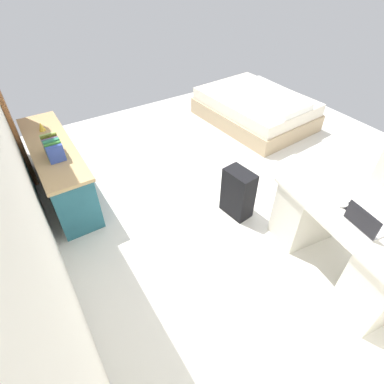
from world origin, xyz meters
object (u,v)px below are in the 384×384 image
Objects in this scene: credenza at (59,170)px; laptop at (365,223)px; bed at (255,109)px; figurine_small at (41,127)px; office_chair at (374,198)px; desk at (342,241)px; suitcase_black at (238,193)px; cell_phone_by_mouse at (349,206)px; computer_mouse at (344,205)px.

credenza is 5.33× the size of laptop.
bed is 3.34m from laptop.
office_chair is at bearing -135.86° from figurine_small.
desk is at bearing -142.94° from credenza.
suitcase_black is 5.54× the size of figurine_small.
bed is at bearing -93.98° from figurine_small.
desk is 0.76× the size of bed.
figurine_small reaches higher than bed.
suitcase_black is at bearing 16.36° from desk.
laptop reaches higher than office_chair.
office_chair is (0.19, -0.78, 0.03)m from desk.
desk reaches higher than credenza.
suitcase_black is (0.95, 1.11, -0.11)m from office_chair.
cell_phone_by_mouse is 3.60m from figurine_small.
desk is 3.31m from credenza.
cell_phone_by_mouse is (-2.55, -2.04, 0.39)m from credenza.
laptop is 0.27m from computer_mouse.
desk is 3.67m from figurine_small.
office_chair reaches higher than figurine_small.
office_chair is at bearing -131.50° from credenza.
bed is at bearing -19.48° from computer_mouse.
credenza is 0.90× the size of bed.
laptop reaches higher than credenza.
office_chair reaches higher than bed.
cell_phone_by_mouse is (-0.03, -0.04, -0.01)m from computer_mouse.
cell_phone_by_mouse is at bearing -145.37° from figurine_small.
laptop is at bearing 151.23° from desk.
office_chair is 2.79× the size of laptop.
credenza is at bearing 46.32° from computer_mouse.
desk is at bearing -174.36° from computer_mouse.
bed is 3.45m from figurine_small.
computer_mouse is at bearing 55.66° from cell_phone_by_mouse.
computer_mouse reaches higher than suitcase_black.
bed is 3.26× the size of suitcase_black.
desk is 15.17× the size of computer_mouse.
office_chair is 0.47× the size of bed.
suitcase_black is at bearing 133.88° from bed.
laptop is at bearing 170.98° from computer_mouse.
figurine_small reaches higher than suitcase_black.
bed is at bearing -87.15° from credenza.
office_chair is 2.70m from bed.
figurine_small reaches higher than cell_phone_by_mouse.
computer_mouse is 0.91× the size of figurine_small.
laptop reaches higher than bed.
laptop is (-2.77, -1.92, 0.43)m from credenza.
desk is 0.39m from computer_mouse.
computer_mouse is (0.25, -0.08, -0.03)m from laptop.
cell_phone_by_mouse is (-2.72, 1.35, 0.51)m from bed.
desk is at bearing 103.90° from office_chair.
office_chair is 0.85m from computer_mouse.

